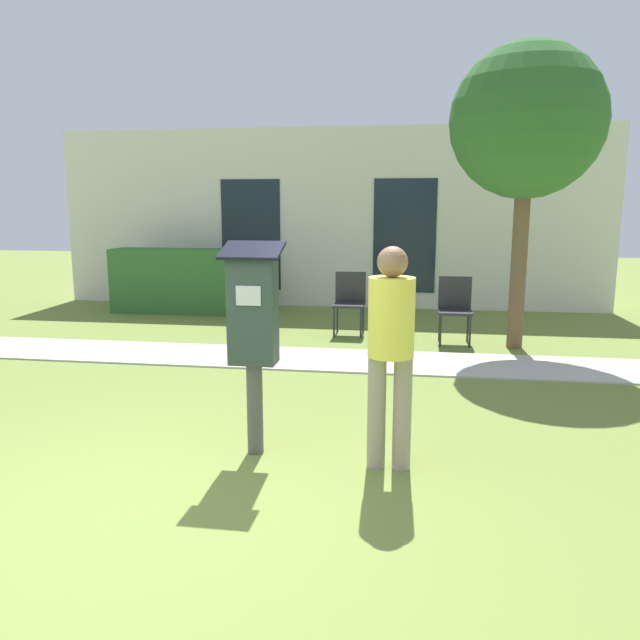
# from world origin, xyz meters

# --- Properties ---
(ground_plane) EXTENTS (40.00, 40.00, 0.00)m
(ground_plane) POSITION_xyz_m (0.00, 0.00, 0.00)
(ground_plane) COLOR olive
(sidewalk) EXTENTS (12.00, 1.10, 0.02)m
(sidewalk) POSITION_xyz_m (0.00, 3.95, 0.01)
(sidewalk) COLOR #B7B2A8
(sidewalk) RESTS_ON ground
(building_facade) EXTENTS (10.00, 0.26, 3.20)m
(building_facade) POSITION_xyz_m (0.00, 8.05, 1.60)
(building_facade) COLOR silver
(building_facade) RESTS_ON ground
(parking_meter) EXTENTS (0.44, 0.31, 1.59)m
(parking_meter) POSITION_xyz_m (0.46, 1.05, 1.02)
(parking_meter) COLOR #4C4C4C
(parking_meter) RESTS_ON ground
(person_standing) EXTENTS (0.32, 0.32, 1.58)m
(person_standing) POSITION_xyz_m (1.46, 0.93, 0.93)
(person_standing) COLOR gray
(person_standing) RESTS_ON ground
(outdoor_chair_left) EXTENTS (0.44, 0.44, 0.90)m
(outdoor_chair_left) POSITION_xyz_m (-0.78, 5.55, 0.53)
(outdoor_chair_left) COLOR #262628
(outdoor_chair_left) RESTS_ON ground
(outdoor_chair_middle) EXTENTS (0.44, 0.44, 0.90)m
(outdoor_chair_middle) POSITION_xyz_m (0.69, 5.55, 0.53)
(outdoor_chair_middle) COLOR #262628
(outdoor_chair_middle) RESTS_ON ground
(outdoor_chair_right) EXTENTS (0.44, 0.44, 0.90)m
(outdoor_chair_right) POSITION_xyz_m (2.15, 5.18, 0.53)
(outdoor_chair_right) COLOR #262628
(outdoor_chair_right) RESTS_ON ground
(hedge_row) EXTENTS (2.53, 0.60, 1.10)m
(hedge_row) POSITION_xyz_m (-2.32, 6.93, 0.55)
(hedge_row) COLOR #33662D
(hedge_row) RESTS_ON ground
(tree) EXTENTS (1.90, 1.90, 3.82)m
(tree) POSITION_xyz_m (2.92, 5.01, 2.84)
(tree) COLOR brown
(tree) RESTS_ON ground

